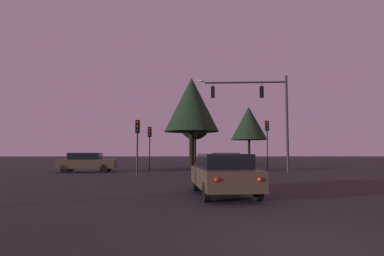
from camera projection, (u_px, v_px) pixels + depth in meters
ground_plane at (208, 169)px, 29.96m from camera, size 168.00×168.00×0.00m
traffic_signal_mast_arm at (261, 105)px, 24.95m from camera, size 7.05×0.74×7.57m
traffic_light_corner_left at (267, 135)px, 28.38m from camera, size 0.32×0.36×4.38m
traffic_light_corner_right at (150, 139)px, 28.04m from camera, size 0.37×0.39×3.80m
traffic_light_median at (137, 136)px, 22.06m from camera, size 0.35×0.38×3.80m
car_nearside_lane at (223, 173)px, 11.70m from camera, size 2.29×4.66×1.52m
car_crossing_left at (227, 162)px, 26.09m from camera, size 4.19×2.06×1.52m
car_crossing_right at (87, 162)px, 25.07m from camera, size 4.64×2.22×1.52m
tree_behind_sign at (195, 124)px, 47.23m from camera, size 4.61×4.61×8.01m
tree_left_far at (249, 123)px, 45.51m from camera, size 5.21×5.21×8.06m
tree_center_horizon at (192, 105)px, 31.52m from camera, size 5.38×5.38×8.98m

